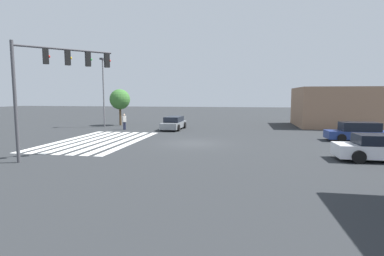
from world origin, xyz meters
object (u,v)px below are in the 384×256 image
(pedestrian, at_px, (124,121))
(street_light_pole_a, at_px, (103,86))
(tree_corner_a, at_px, (120,99))
(car_3, at_px, (358,132))
(car_0, at_px, (174,123))
(traffic_signal_mast, at_px, (54,73))
(car_1, at_px, (381,149))

(pedestrian, relative_size, street_light_pole_a, 0.22)
(tree_corner_a, bearing_deg, car_3, 69.25)
(car_0, xyz_separation_m, street_light_pole_a, (-1.24, -8.60, 4.07))
(street_light_pole_a, height_order, tree_corner_a, street_light_pole_a)
(traffic_signal_mast, xyz_separation_m, car_1, (-2.35, 18.12, -4.22))
(traffic_signal_mast, bearing_deg, car_1, -37.60)
(traffic_signal_mast, bearing_deg, pedestrian, 52.68)
(car_0, height_order, car_3, car_3)
(car_3, relative_size, street_light_pole_a, 0.62)
(traffic_signal_mast, distance_m, car_0, 16.67)
(car_3, bearing_deg, traffic_signal_mast, 25.62)
(car_1, xyz_separation_m, pedestrian, (-12.30, -20.10, 0.27))
(car_1, relative_size, tree_corner_a, 1.10)
(car_0, xyz_separation_m, car_1, (13.46, 14.95, 0.00))
(car_1, bearing_deg, car_3, 78.06)
(car_1, distance_m, street_light_pole_a, 28.06)
(traffic_signal_mast, xyz_separation_m, tree_corner_a, (-19.27, -4.40, -1.72))
(car_1, height_order, street_light_pole_a, street_light_pole_a)
(pedestrian, xyz_separation_m, street_light_pole_a, (-2.40, -3.45, 3.79))
(car_0, bearing_deg, car_3, 72.59)
(street_light_pole_a, bearing_deg, traffic_signal_mast, 17.66)
(car_0, height_order, street_light_pole_a, street_light_pole_a)
(car_1, relative_size, street_light_pole_a, 0.62)
(traffic_signal_mast, relative_size, pedestrian, 3.79)
(pedestrian, bearing_deg, street_light_pole_a, -172.58)
(street_light_pole_a, bearing_deg, car_3, 74.60)
(traffic_signal_mast, height_order, car_3, traffic_signal_mast)
(pedestrian, distance_m, tree_corner_a, 5.67)
(car_1, bearing_deg, pedestrian, 148.03)
(traffic_signal_mast, xyz_separation_m, car_0, (-15.81, 3.17, -4.22))
(street_light_pole_a, bearing_deg, car_1, 58.02)
(traffic_signal_mast, distance_m, car_3, 22.54)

